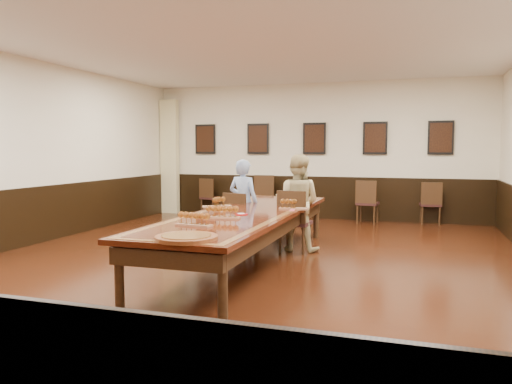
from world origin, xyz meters
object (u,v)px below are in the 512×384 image
(chair_man, at_px, (241,220))
(chair_woman, at_px, (295,221))
(spare_chair_d, at_px, (430,203))
(person_man, at_px, (243,203))
(spare_chair_a, at_px, (211,196))
(spare_chair_c, at_px, (368,202))
(spare_chair_b, at_px, (266,196))
(carved_platter, at_px, (186,237))
(person_woman, at_px, (297,203))
(conference_table, at_px, (245,222))

(chair_man, bearing_deg, chair_woman, -174.59)
(spare_chair_d, relative_size, person_man, 0.63)
(chair_woman, height_order, spare_chair_a, chair_woman)
(spare_chair_c, bearing_deg, spare_chair_d, -160.87)
(spare_chair_b, distance_m, spare_chair_d, 3.78)
(carved_platter, bearing_deg, spare_chair_b, 100.49)
(spare_chair_c, xyz_separation_m, person_woman, (-0.81, -3.35, 0.30))
(person_man, bearing_deg, spare_chair_c, -107.59)
(spare_chair_c, distance_m, person_woman, 3.46)
(chair_man, bearing_deg, carved_platter, 111.52)
(spare_chair_a, xyz_separation_m, spare_chair_c, (3.91, -0.32, 0.03))
(spare_chair_d, bearing_deg, spare_chair_b, -5.98)
(spare_chair_a, distance_m, spare_chair_d, 5.23)
(chair_man, bearing_deg, spare_chair_c, -107.14)
(spare_chair_d, distance_m, carved_platter, 7.48)
(spare_chair_c, xyz_separation_m, spare_chair_d, (1.32, 0.31, -0.01))
(spare_chair_a, xyz_separation_m, conference_table, (2.60, -4.82, 0.15))
(person_woman, bearing_deg, person_man, -1.45)
(chair_man, bearing_deg, spare_chair_d, -119.40)
(person_woman, bearing_deg, spare_chair_c, -100.14)
(chair_man, relative_size, person_man, 0.63)
(spare_chair_a, distance_m, spare_chair_c, 3.92)
(spare_chair_b, distance_m, person_woman, 4.05)
(conference_table, bearing_deg, person_woman, 66.79)
(spare_chair_b, distance_m, person_man, 3.68)
(spare_chair_d, bearing_deg, spare_chair_c, 7.56)
(conference_table, bearing_deg, spare_chair_b, 103.40)
(spare_chair_b, bearing_deg, conference_table, 99.90)
(spare_chair_a, bearing_deg, spare_chair_d, -166.94)
(conference_table, bearing_deg, chair_man, 113.05)
(spare_chair_c, bearing_deg, chair_woman, 82.70)
(spare_chair_b, relative_size, person_woman, 0.66)
(spare_chair_b, distance_m, conference_table, 4.97)
(chair_woman, distance_m, person_man, 1.00)
(chair_woman, bearing_deg, person_man, -7.76)
(spare_chair_b, xyz_separation_m, spare_chair_c, (2.45, -0.33, -0.03))
(chair_man, bearing_deg, person_man, -90.00)
(spare_chair_c, height_order, spare_chair_d, spare_chair_c)
(spare_chair_d, height_order, carved_platter, spare_chair_d)
(spare_chair_a, xyz_separation_m, spare_chair_d, (5.23, -0.01, 0.01))
(spare_chair_c, height_order, carved_platter, spare_chair_c)
(conference_table, bearing_deg, spare_chair_c, 73.88)
(spare_chair_b, bearing_deg, spare_chair_c, 168.77)
(spare_chair_d, height_order, person_man, person_man)
(spare_chair_b, relative_size, spare_chair_d, 1.10)
(person_man, relative_size, carved_platter, 2.09)
(chair_woman, distance_m, person_woman, 0.30)
(spare_chair_b, height_order, spare_chair_d, spare_chair_b)
(carved_platter, bearing_deg, person_woman, 84.35)
(chair_woman, relative_size, carved_platter, 1.42)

